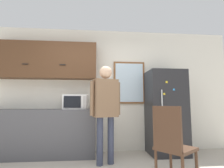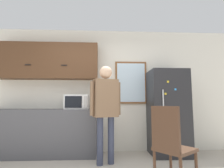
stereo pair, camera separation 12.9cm
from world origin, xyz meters
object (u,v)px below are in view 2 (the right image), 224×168
at_px(microwave, 77,102).
at_px(chair, 170,142).
at_px(refrigerator, 168,112).
at_px(person, 106,103).

relative_size(microwave, chair, 0.47).
xyz_separation_m(refrigerator, chair, (-0.44, -1.25, -0.32)).
bearing_deg(microwave, chair, -42.53).
bearing_deg(chair, refrigerator, -55.60).
xyz_separation_m(microwave, refrigerator, (1.86, -0.05, -0.20)).
xyz_separation_m(microwave, person, (0.58, -0.52, -0.03)).
bearing_deg(chair, microwave, 11.33).
relative_size(person, chair, 1.70).
height_order(microwave, person, person).
bearing_deg(refrigerator, person, -159.57).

